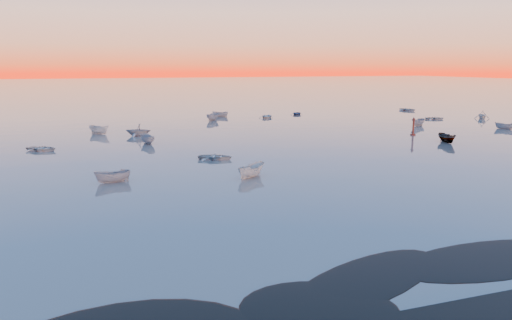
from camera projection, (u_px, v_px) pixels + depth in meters
name	position (u px, v px, depth m)	size (l,w,h in m)	color
ground	(171.00, 109.00, 119.51)	(600.00, 600.00, 0.00)	#685D56
mud_lobes	(511.00, 268.00, 25.98)	(140.00, 6.00, 0.07)	black
moored_fleet	(225.00, 135.00, 75.98)	(124.00, 58.00, 1.20)	silver
boat_near_left	(215.00, 159.00, 56.08)	(3.83, 1.60, 0.96)	silver
boat_near_center	(251.00, 177.00, 47.24)	(3.69, 1.56, 1.28)	silver
channel_marker	(413.00, 128.00, 75.21)	(0.80, 0.80, 2.83)	#49170F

